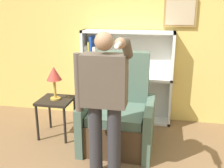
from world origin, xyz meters
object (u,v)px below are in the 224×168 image
at_px(armchair, 119,118).
at_px(person_standing, 104,98).
at_px(side_table, 56,105).
at_px(bookcase, 119,77).
at_px(table_lamp, 54,75).

relative_size(armchair, person_standing, 0.77).
height_order(armchair, side_table, armchair).
bearing_deg(armchair, side_table, 176.80).
xyz_separation_m(bookcase, table_lamp, (-0.79, -0.78, 0.19)).
bearing_deg(side_table, person_standing, -41.36).
distance_m(bookcase, table_lamp, 1.13).
height_order(person_standing, table_lamp, person_standing).
relative_size(armchair, table_lamp, 2.61).
bearing_deg(side_table, bookcase, 44.82).
bearing_deg(table_lamp, bookcase, 44.82).
bearing_deg(armchair, bookcase, 100.77).
relative_size(person_standing, side_table, 2.86).
xyz_separation_m(bookcase, side_table, (-0.79, -0.78, -0.26)).
bearing_deg(person_standing, table_lamp, 138.64).
xyz_separation_m(armchair, person_standing, (-0.03, -0.76, 0.56)).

